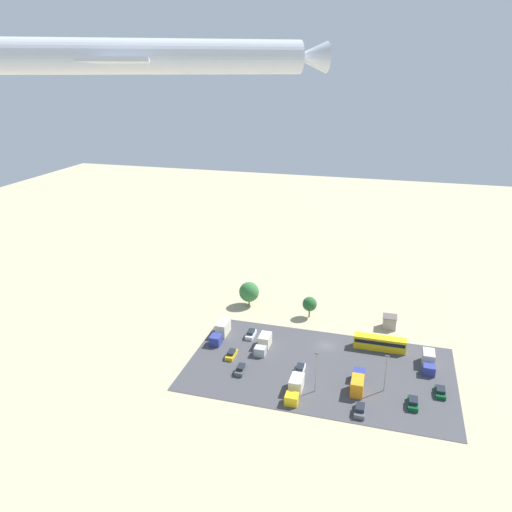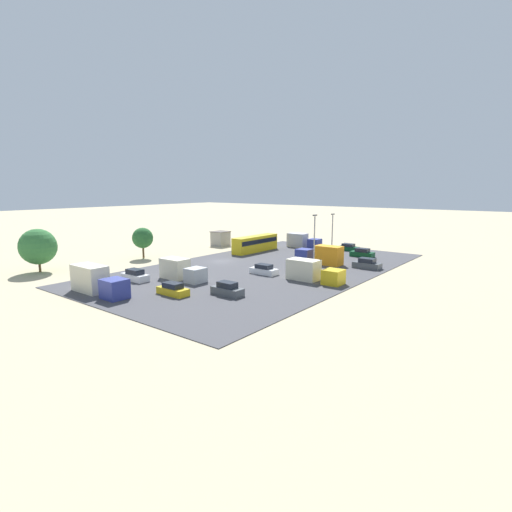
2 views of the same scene
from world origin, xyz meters
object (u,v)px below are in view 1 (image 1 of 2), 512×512
Objects in this scene: parked_car_1 at (241,369)px; parked_car_2 at (413,403)px; parked_truck_0 at (295,388)px; parked_truck_1 at (358,383)px; bus at (380,343)px; airplane at (135,57)px; parked_car_3 at (440,392)px; parked_car_5 at (360,410)px; shed_building at (389,322)px; parked_truck_3 at (264,343)px; parked_car_0 at (300,369)px; parked_car_6 at (251,334)px; parked_truck_2 at (429,361)px; parked_car_4 at (231,354)px; parked_truck_4 at (221,331)px.

parked_car_1 is 35.95m from parked_car_2.
parked_truck_0 is 13.10m from parked_truck_1.
bus reaches higher than parked_car_1.
airplane is at bearing -27.03° from bus.
parked_car_5 is (15.22, 10.39, 0.08)m from parked_car_3.
shed_building reaches higher than parked_car_2.
shed_building is 33.77m from parked_truck_3.
parked_truck_0 is (23.03, 2.35, 0.64)m from parked_car_2.
parked_car_0 is 18.75m from parked_car_6.
shed_building is 18.34m from parked_truck_2.
parked_car_1 is 0.11× the size of airplane.
parked_car_4 is 44.04m from parked_truck_2.
shed_building is at bearing -157.98° from parked_truck_4.
parked_truck_0 reaches higher than parked_car_0.
parked_car_1 is at bearing -14.96° from parked_car_5.
parked_car_0 is 0.98× the size of parked_car_6.
parked_car_2 is 11.31m from parked_truck_1.
parked_truck_0 reaches higher than parked_car_5.
parked_truck_4 reaches higher than shed_building.
shed_building is 42.00m from parked_car_4.
parked_truck_2 is (-10.79, 4.58, -0.35)m from bus.
parked_car_4 is at bearing -5.97° from parked_car_0.
parked_truck_3 is 78.26m from airplane.
parked_truck_1 is at bearing -81.52° from parked_car_5.
shed_building is 0.82× the size of parked_car_2.
parked_car_2 reaches higher than parked_car_0.
parked_truck_4 is at bearing -38.54° from parked_truck_0.
parked_truck_4 is (21.64, -9.67, 0.91)m from parked_car_0.
parked_truck_2 is (-26.98, -9.71, 0.74)m from parked_car_0.
parked_car_4 is (34.43, 24.04, -0.94)m from shed_building.
parked_car_0 is at bearing 166.58° from parked_car_2.
parked_truck_1 reaches higher than parked_car_5.
airplane is (1.71, 47.95, 61.83)m from parked_truck_3.
parked_truck_0 is at bearing 62.45° from shed_building.
parked_truck_0 is at bearing -164.80° from parked_car_3.
parked_truck_3 is at bearing 151.49° from airplane.
parked_truck_0 is 0.99× the size of parked_truck_1.
parked_car_3 is at bearing 101.25° from parked_truck_2.
parked_truck_0 is 0.21× the size of airplane.
parked_truck_0 is (28.45, 7.73, 0.72)m from parked_car_3.
parked_truck_2 is at bearing -160.22° from parked_car_0.
airplane is (-9.78, 50.37, 61.62)m from parked_truck_4.
parked_car_5 is 73.90m from airplane.
parked_truck_0 is at bearing 127.44° from parked_car_6.
parked_car_2 is 36.07m from parked_truck_3.
airplane is (-2.74, 52.46, 62.48)m from parked_car_6.
parked_car_6 is at bearing 155.50° from parked_car_2.
parked_car_6 is at bearing -45.39° from parked_truck_3.
parked_car_2 is at bearing 155.50° from parked_car_6.
airplane is (-0.49, 37.04, 62.47)m from parked_car_1.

